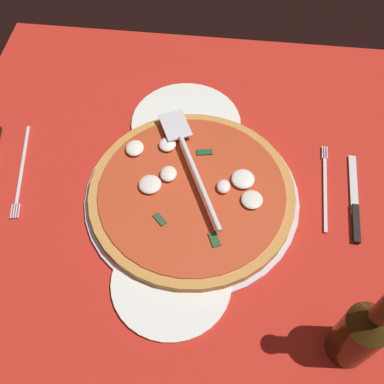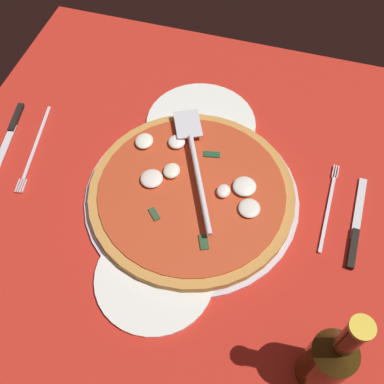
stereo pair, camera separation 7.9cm
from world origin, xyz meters
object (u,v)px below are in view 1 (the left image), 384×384
Objects in this scene: beer_bottle at (362,332)px; dinner_plate_left at (186,123)px; place_setting_far at (340,197)px; pizza at (192,191)px; pizza_server at (191,162)px; place_setting_near at (7,165)px; dinner_plate_right at (171,282)px.

dinner_plate_left is at bearing -144.95° from beer_bottle.
dinner_plate_left is 33.93cm from place_setting_far.
pizza is 1.40× the size of pizza_server.
dinner_plate_left is at bearing 66.35° from place_setting_far.
beer_bottle is (29.55, 27.23, 4.05)cm from pizza_server.
dinner_plate_left is at bearing 102.58° from place_setting_near.
beer_bottle reaches higher than pizza_server.
dinner_plate_left is 0.84× the size of pizza_server.
pizza_server is 1.22× the size of place_setting_near.
beer_bottle is at bearing 46.90° from pizza.
place_setting_far is (0.37, 64.00, 0.01)cm from place_setting_near.
pizza is 5.52cm from pizza_server.
place_setting_near is 0.96× the size of beer_bottle.
beer_bottle is at bearing 55.49° from place_setting_near.
place_setting_near is 69.46cm from beer_bottle.
pizza is 36.77cm from place_setting_near.
dinner_plate_left is 13.55cm from pizza_server.
beer_bottle is (27.58, -0.95, 8.26)cm from place_setting_far.
pizza_server reaches higher than place_setting_far.
pizza reaches higher than place_setting_far.
place_setting_far is at bearing 64.37° from dinner_plate_left.
dinner_plate_left is 17.84cm from pizza.
dinner_plate_left is 1.07× the size of place_setting_far.
place_setting_near is at bearing -94.98° from pizza.
dinner_plate_left is 52.25cm from beer_bottle.
beer_bottle reaches higher than dinner_plate_right.
pizza is 1.78× the size of place_setting_far.
dinner_plate_right is 0.87× the size of beer_bottle.
dinner_plate_right is at bearing 2.81° from dinner_plate_left.
place_setting_near is (1.61, -35.82, -4.22)cm from pizza_server.
place_setting_far is (-20.09, 28.89, -0.14)cm from dinner_plate_right.
place_setting_far is (14.68, 30.59, -0.14)cm from dinner_plate_left.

